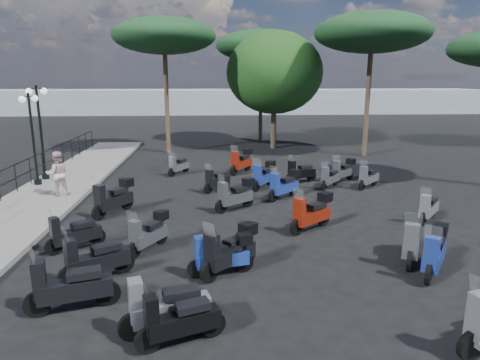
{
  "coord_description": "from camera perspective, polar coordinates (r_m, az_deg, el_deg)",
  "views": [
    {
      "loc": [
        0.09,
        -12.12,
        4.59
      ],
      "look_at": [
        0.93,
        1.91,
        1.2
      ],
      "focal_mm": 32.0,
      "sensor_mm": 36.0,
      "label": 1
    }
  ],
  "objects": [
    {
      "name": "ground",
      "position": [
        12.96,
        -3.64,
        -7.21
      ],
      "size": [
        120.0,
        120.0,
        0.0
      ],
      "primitive_type": "plane",
      "color": "black",
      "rests_on": "ground"
    },
    {
      "name": "sidewalk",
      "position": [
        17.1,
        -25.99,
        -3.16
      ],
      "size": [
        3.0,
        30.0,
        0.15
      ],
      "primitive_type": "cube",
      "color": "slate",
      "rests_on": "ground"
    },
    {
      "name": "lamp_post_1",
      "position": [
        19.74,
        -25.93,
        5.63
      ],
      "size": [
        0.42,
        1.11,
        3.82
      ],
      "rotation": [
        0.0,
        0.0,
        -0.18
      ],
      "color": "black",
      "rests_on": "sidewalk"
    },
    {
      "name": "lamp_post_2",
      "position": [
        20.67,
        -25.07,
        6.47
      ],
      "size": [
        0.56,
        1.17,
        4.1
      ],
      "rotation": [
        0.0,
        0.0,
        -0.3
      ],
      "color": "black",
      "rests_on": "sidewalk"
    },
    {
      "name": "pedestrian_far",
      "position": [
        17.74,
        -23.16,
        0.79
      ],
      "size": [
        1.03,
        0.94,
        1.71
      ],
      "primitive_type": "imported",
      "rotation": [
        0.0,
        0.0,
        3.57
      ],
      "color": "beige",
      "rests_on": "sidewalk"
    },
    {
      "name": "scooter_1",
      "position": [
        9.4,
        -21.74,
        -13.18
      ],
      "size": [
        1.81,
        0.79,
        1.48
      ],
      "rotation": [
        0.0,
        0.0,
        1.86
      ],
      "color": "black",
      "rests_on": "ground"
    },
    {
      "name": "scooter_2",
      "position": [
        10.52,
        -18.78,
        -10.12
      ],
      "size": [
        1.55,
        1.12,
        1.43
      ],
      "rotation": [
        0.0,
        0.0,
        2.17
      ],
      "color": "black",
      "rests_on": "ground"
    },
    {
      "name": "scooter_3",
      "position": [
        12.48,
        -21.28,
        -6.77
      ],
      "size": [
        1.39,
        1.05,
        1.31
      ],
      "rotation": [
        0.0,
        0.0,
        2.19
      ],
      "color": "black",
      "rests_on": "ground"
    },
    {
      "name": "scooter_4",
      "position": [
        15.2,
        -16.51,
        -2.38
      ],
      "size": [
        1.16,
        1.67,
        1.49
      ],
      "rotation": [
        0.0,
        0.0,
        2.59
      ],
      "color": "black",
      "rests_on": "ground"
    },
    {
      "name": "scooter_5",
      "position": [
        20.79,
        -8.23,
        1.87
      ],
      "size": [
        0.93,
        1.35,
        1.22
      ],
      "rotation": [
        0.0,
        0.0,
        2.57
      ],
      "color": "black",
      "rests_on": "ground"
    },
    {
      "name": "scooter_6",
      "position": [
        7.89,
        -8.15,
        -18.16
      ],
      "size": [
        1.58,
        0.8,
        1.32
      ],
      "rotation": [
        0.0,
        0.0,
        1.94
      ],
      "color": "black",
      "rests_on": "ground"
    },
    {
      "name": "scooter_7",
      "position": [
        8.2,
        -9.81,
        -16.51
      ],
      "size": [
        1.79,
        0.79,
        1.46
      ],
      "rotation": [
        0.0,
        0.0,
        1.86
      ],
      "color": "black",
      "rests_on": "ground"
    },
    {
      "name": "scooter_8",
      "position": [
        11.85,
        -12.1,
        -7.03
      ],
      "size": [
        0.98,
        1.45,
        1.28
      ],
      "rotation": [
        0.0,
        0.0,
        2.6
      ],
      "color": "black",
      "rests_on": "ground"
    },
    {
      "name": "scooter_9",
      "position": [
        15.09,
        -0.62,
        -2.08
      ],
      "size": [
        1.47,
        1.21,
        1.39
      ],
      "rotation": [
        0.0,
        0.0,
        2.23
      ],
      "color": "black",
      "rests_on": "ground"
    },
    {
      "name": "scooter_10",
      "position": [
        20.91,
        0.17,
        2.43
      ],
      "size": [
        1.18,
        1.61,
        1.46
      ],
      "rotation": [
        0.0,
        0.0,
        2.55
      ],
      "color": "black",
      "rests_on": "ground"
    },
    {
      "name": "scooter_12",
      "position": [
        10.32,
        -1.36,
        -9.51
      ],
      "size": [
        1.43,
        1.38,
        1.44
      ],
      "rotation": [
        0.0,
        0.0,
        2.33
      ],
      "color": "black",
      "rests_on": "ground"
    },
    {
      "name": "scooter_13",
      "position": [
        10.25,
        -2.5,
        -10.06
      ],
      "size": [
        1.59,
        0.65,
        1.29
      ],
      "rotation": [
        0.0,
        0.0,
        1.81
      ],
      "color": "black",
      "rests_on": "ground"
    },
    {
      "name": "scooter_14",
      "position": [
        13.27,
        9.52,
        -4.41
      ],
      "size": [
        1.51,
        1.25,
        1.43
      ],
      "rotation": [
        0.0,
        0.0,
        2.24
      ],
      "color": "black",
      "rests_on": "ground"
    },
    {
      "name": "scooter_15",
      "position": [
        17.62,
        -3.13,
        -0.11
      ],
      "size": [
        1.1,
        1.24,
        1.25
      ],
      "rotation": [
        0.0,
        0.0,
        2.43
      ],
      "color": "black",
      "rests_on": "ground"
    },
    {
      "name": "scooter_16",
      "position": [
        18.04,
        3.17,
        0.53
      ],
      "size": [
        1.14,
        1.54,
        1.4
      ],
      "rotation": [
        0.0,
        0.0,
        2.55
      ],
      "color": "black",
      "rests_on": "ground"
    },
    {
      "name": "scooter_18",
      "position": [
        11.8,
        21.84,
        -7.68
      ],
      "size": [
        1.01,
        1.71,
        1.48
      ],
      "rotation": [
        0.0,
        0.0,
        2.68
      ],
      "color": "black",
      "rests_on": "ground"
    },
    {
      "name": "scooter_19",
      "position": [
        11.27,
        24.5,
        -8.82
      ],
      "size": [
        1.18,
        1.53,
        1.41
      ],
      "rotation": [
        0.0,
        0.0,
        2.52
      ],
      "color": "black",
      "rests_on": "ground"
    },
    {
      "name": "scooter_20",
      "position": [
        16.57,
        5.91,
        -0.73
      ],
      "size": [
        1.39,
        1.3,
        1.38
      ],
      "rotation": [
        0.0,
        0.0,
        2.31
      ],
      "color": "black",
      "rests_on": "ground"
    },
    {
      "name": "scooter_21",
      "position": [
        19.76,
        13.58,
        1.19
      ],
      "size": [
        1.34,
        1.16,
        1.29
      ],
      "rotation": [
        0.0,
        0.0,
        2.26
      ],
      "color": "black",
      "rests_on": "ground"
    },
    {
      "name": "scooter_22",
      "position": [
        19.14,
        8.05,
        0.97
      ],
      "size": [
        1.54,
        0.91,
        1.33
      ],
      "rotation": [
        0.0,
        0.0,
        2.03
      ],
      "color": "black",
      "rests_on": "ground"
    },
    {
      "name": "scooter_25",
      "position": [
        15.19,
        23.82,
        -3.51
      ],
      "size": [
        1.12,
        1.24,
        1.25
      ],
      "rotation": [
        0.0,
        0.0,
        2.41
      ],
      "color": "black",
      "rests_on": "ground"
    },
    {
      "name": "scooter_26",
      "position": [
        18.48,
        11.88,
        0.23
      ],
      "size": [
        1.07,
        1.21,
        1.21
      ],
      "rotation": [
        0.0,
        0.0,
        2.42
      ],
      "color": "black",
      "rests_on": "ground"
    },
    {
      "name": "scooter_27",
      "position": [
        18.86,
        16.73,
        0.28
      ],
      "size": [
        1.22,
        1.18,
        1.27
      ],
      "rotation": [
        0.0,
        0.0,
        2.34
      ],
      "color": "black",
      "rests_on": "ground"
    },
    {
      "name": "broadleaf_tree",
      "position": [
        28.15,
        4.62,
        14.06
      ],
      "size": [
        6.14,
        6.14,
        7.47
      ],
      "color": "#38281E",
      "rests_on": "ground"
    },
    {
      "name": "pine_0",
      "position": [
        30.8,
        2.86,
        17.42
      ],
      "size": [
        6.26,
        6.26,
        7.78
      ],
      "color": "#38281E",
      "rests_on": "ground"
    },
    {
      "name": "pine_1",
      "position": [
        26.47,
        17.21,
        18.22
      ],
      "size": [
        6.52,
        6.52,
        8.17
      ],
      "color": "#38281E",
      "rests_on": "ground"
    },
    {
      "name": "pine_2",
      "position": [
        26.86,
        -10.07,
        18.36
      ],
      "size": [
        6.12,
        6.12,
        8.02
      ],
      "color": "#38281E",
      "rests_on": "ground"
    },
    {
      "name": "distant_hills",
      "position": [
        57.2,
        -3.57,
        10.44
      ],
      "size": [
        70.0,
        8.0,
        3.0
      ],
      "primitive_type": "cube",
      "color": "gray",
      "rests_on": "ground"
    }
  ]
}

